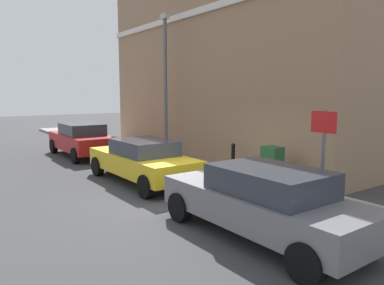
{
  "coord_description": "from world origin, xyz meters",
  "views": [
    {
      "loc": [
        -5.28,
        -7.66,
        2.79
      ],
      "look_at": [
        1.4,
        1.94,
        1.2
      ],
      "focal_mm": 34.47,
      "sensor_mm": 36.0,
      "label": 1
    }
  ],
  "objects_px": {
    "car_red": "(82,139)",
    "utility_cabinet": "(272,168)",
    "car_grey": "(263,201)",
    "street_sign": "(323,148)",
    "lamppost": "(165,80)",
    "car_yellow": "(142,160)",
    "bollard_near_cabinet": "(233,158)"
  },
  "relations": [
    {
      "from": "car_yellow",
      "to": "car_red",
      "type": "distance_m",
      "value": 5.79
    },
    {
      "from": "car_grey",
      "to": "car_red",
      "type": "bearing_deg",
      "value": -1.97
    },
    {
      "from": "bollard_near_cabinet",
      "to": "street_sign",
      "type": "relative_size",
      "value": 0.45
    },
    {
      "from": "utility_cabinet",
      "to": "street_sign",
      "type": "distance_m",
      "value": 2.91
    },
    {
      "from": "car_yellow",
      "to": "utility_cabinet",
      "type": "height_order",
      "value": "car_yellow"
    },
    {
      "from": "bollard_near_cabinet",
      "to": "utility_cabinet",
      "type": "bearing_deg",
      "value": -93.25
    },
    {
      "from": "utility_cabinet",
      "to": "street_sign",
      "type": "relative_size",
      "value": 0.5
    },
    {
      "from": "car_grey",
      "to": "street_sign",
      "type": "bearing_deg",
      "value": -101.73
    },
    {
      "from": "car_grey",
      "to": "car_yellow",
      "type": "height_order",
      "value": "car_grey"
    },
    {
      "from": "lamppost",
      "to": "bollard_near_cabinet",
      "type": "bearing_deg",
      "value": -89.73
    },
    {
      "from": "utility_cabinet",
      "to": "car_yellow",
      "type": "bearing_deg",
      "value": 128.04
    },
    {
      "from": "car_grey",
      "to": "bollard_near_cabinet",
      "type": "relative_size",
      "value": 4.25
    },
    {
      "from": "street_sign",
      "to": "lamppost",
      "type": "distance_m",
      "value": 8.63
    },
    {
      "from": "car_yellow",
      "to": "lamppost",
      "type": "distance_m",
      "value": 4.57
    },
    {
      "from": "car_yellow",
      "to": "lamppost",
      "type": "xyz_separation_m",
      "value": [
        2.52,
        2.79,
        2.59
      ]
    },
    {
      "from": "car_red",
      "to": "utility_cabinet",
      "type": "distance_m",
      "value": 9.24
    },
    {
      "from": "car_grey",
      "to": "lamppost",
      "type": "xyz_separation_m",
      "value": [
        2.69,
        8.11,
        2.57
      ]
    },
    {
      "from": "car_grey",
      "to": "utility_cabinet",
      "type": "relative_size",
      "value": 3.84
    },
    {
      "from": "street_sign",
      "to": "car_grey",
      "type": "bearing_deg",
      "value": 169.36
    },
    {
      "from": "car_red",
      "to": "bollard_near_cabinet",
      "type": "distance_m",
      "value": 7.59
    },
    {
      "from": "car_grey",
      "to": "street_sign",
      "type": "relative_size",
      "value": 1.92
    },
    {
      "from": "car_grey",
      "to": "street_sign",
      "type": "height_order",
      "value": "street_sign"
    },
    {
      "from": "car_yellow",
      "to": "utility_cabinet",
      "type": "xyz_separation_m",
      "value": [
        2.44,
        -3.12,
        -0.03
      ]
    },
    {
      "from": "street_sign",
      "to": "lamppost",
      "type": "xyz_separation_m",
      "value": [
        1.26,
        8.38,
        1.64
      ]
    },
    {
      "from": "street_sign",
      "to": "lamppost",
      "type": "bearing_deg",
      "value": 81.42
    },
    {
      "from": "car_yellow",
      "to": "street_sign",
      "type": "distance_m",
      "value": 5.81
    },
    {
      "from": "car_grey",
      "to": "lamppost",
      "type": "distance_m",
      "value": 8.92
    },
    {
      "from": "car_red",
      "to": "utility_cabinet",
      "type": "bearing_deg",
      "value": -165.18
    },
    {
      "from": "car_grey",
      "to": "bollard_near_cabinet",
      "type": "bearing_deg",
      "value": -35.48
    },
    {
      "from": "bollard_near_cabinet",
      "to": "lamppost",
      "type": "distance_m",
      "value": 4.9
    },
    {
      "from": "utility_cabinet",
      "to": "street_sign",
      "type": "height_order",
      "value": "street_sign"
    },
    {
      "from": "street_sign",
      "to": "car_red",
      "type": "bearing_deg",
      "value": 96.29
    }
  ]
}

